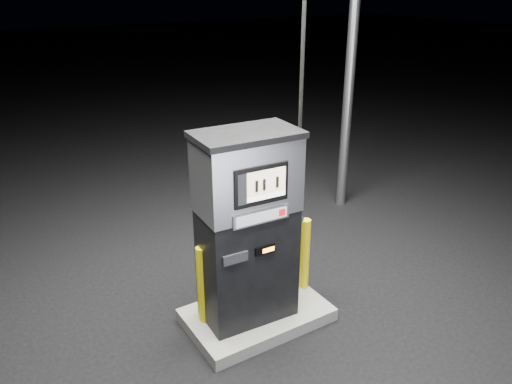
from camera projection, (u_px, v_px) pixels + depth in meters
ground at (257, 320)px, 5.82m from camera, size 80.00×80.00×0.00m
pump_island at (257, 315)px, 5.79m from camera, size 1.60×1.00×0.15m
fuel_dispenser at (248, 227)px, 5.27m from camera, size 1.20×0.69×4.45m
bollard_left at (203, 285)px, 5.41m from camera, size 0.14×0.14×0.92m
bollard_right at (304, 254)px, 6.01m from camera, size 0.14×0.14×0.92m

